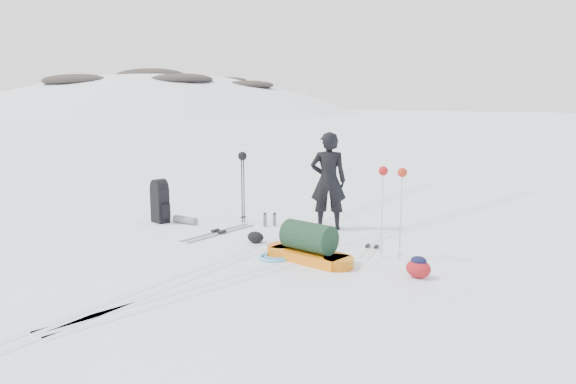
# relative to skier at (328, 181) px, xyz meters

# --- Properties ---
(ground) EXTENTS (200.00, 200.00, 0.00)m
(ground) POSITION_rel_skier_xyz_m (-0.18, -1.54, -1.01)
(ground) COLOR white
(ground) RESTS_ON ground
(ski_tracks) EXTENTS (3.38, 17.97, 0.01)m
(ski_tracks) POSITION_rel_skier_xyz_m (0.44, -0.66, -1.00)
(ski_tracks) COLOR silver
(ski_tracks) RESTS_ON ground
(skier) EXTENTS (0.88, 0.81, 2.01)m
(skier) POSITION_rel_skier_xyz_m (0.00, 0.00, 0.00)
(skier) COLOR black
(skier) RESTS_ON ground
(pulk_sled) EXTENTS (1.74, 0.64, 0.66)m
(pulk_sled) POSITION_rel_skier_xyz_m (1.00, -2.13, -0.75)
(pulk_sled) COLOR orange
(pulk_sled) RESTS_ON ground
(expedition_rucksack) EXTENTS (1.04, 0.50, 0.95)m
(expedition_rucksack) POSITION_rel_skier_xyz_m (-3.19, -1.64, -0.56)
(expedition_rucksack) COLOR black
(expedition_rucksack) RESTS_ON ground
(ski_poles_black) EXTENTS (0.19, 0.23, 1.55)m
(ski_poles_black) POSITION_rel_skier_xyz_m (-1.81, -0.59, 0.26)
(ski_poles_black) COLOR black
(ski_poles_black) RESTS_ON ground
(ski_poles_silver) EXTENTS (0.50, 0.16, 1.56)m
(ski_poles_silver) POSITION_rel_skier_xyz_m (2.03, -1.20, 0.30)
(ski_poles_silver) COLOR silver
(ski_poles_silver) RESTS_ON ground
(touring_skis_grey) EXTENTS (0.29, 1.84, 0.07)m
(touring_skis_grey) POSITION_rel_skier_xyz_m (-1.54, -1.64, -0.99)
(touring_skis_grey) COLOR gray
(touring_skis_grey) RESTS_ON ground
(touring_skis_white) EXTENTS (0.65, 1.58, 0.06)m
(touring_skis_white) POSITION_rel_skier_xyz_m (1.46, -0.79, -0.99)
(touring_skis_white) COLOR silver
(touring_skis_white) RESTS_ON ground
(rope_coil) EXTENTS (0.60, 0.60, 0.06)m
(rope_coil) POSITION_rel_skier_xyz_m (0.47, -2.36, -0.97)
(rope_coil) COLOR #5BBEDD
(rope_coil) RESTS_ON ground
(small_daypack) EXTENTS (0.48, 0.44, 0.33)m
(small_daypack) POSITION_rel_skier_xyz_m (2.83, -1.86, -0.84)
(small_daypack) COLOR maroon
(small_daypack) RESTS_ON ground
(thermos_pair) EXTENTS (0.19, 0.29, 0.29)m
(thermos_pair) POSITION_rel_skier_xyz_m (-1.13, -0.52, -0.87)
(thermos_pair) COLOR #5B5D63
(thermos_pair) RESTS_ON ground
(stuff_sack) EXTENTS (0.41, 0.37, 0.21)m
(stuff_sack) POSITION_rel_skier_xyz_m (-0.48, -1.75, -0.90)
(stuff_sack) COLOR black
(stuff_sack) RESTS_ON ground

